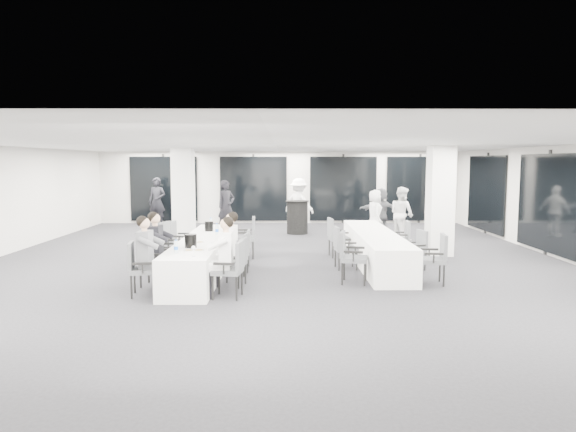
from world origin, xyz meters
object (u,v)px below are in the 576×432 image
(chair_main_left_mid, at_px, (161,249))
(standing_guest_d, at_px, (432,208))
(chair_side_left_near, at_px, (350,254))
(chair_main_left_fourth, at_px, (170,242))
(chair_main_right_far, at_px, (248,235))
(chair_main_left_far, at_px, (179,238))
(ice_bucket_far, at_px, (209,226))
(standing_guest_a, at_px, (226,203))
(chair_side_right_far, at_px, (402,237))
(banquet_table_main, at_px, (203,256))
(chair_side_left_mid, at_px, (342,245))
(chair_main_right_mid, at_px, (241,251))
(standing_guest_g, at_px, (157,198))
(standing_guest_f, at_px, (381,207))
(standing_guest_c, at_px, (299,200))
(chair_side_right_near, at_px, (436,256))
(chair_main_right_second, at_px, (236,259))
(chair_main_right_fourth, at_px, (243,246))
(ice_bucket_near, at_px, (191,241))
(chair_main_left_near, at_px, (139,265))
(chair_main_left_second, at_px, (150,256))
(chair_side_right_mid, at_px, (417,247))
(cocktail_table, at_px, (297,217))
(standing_guest_e, at_px, (375,210))
(banquet_table_side, at_px, (375,248))
(chair_main_right_near, at_px, (232,266))
(chair_side_left_far, at_px, (336,235))
(standing_guest_h, at_px, (402,210))

(chair_main_left_mid, xyz_separation_m, standing_guest_d, (7.31, 5.66, 0.37))
(chair_side_left_near, bearing_deg, chair_main_left_fourth, -99.59)
(chair_main_right_far, bearing_deg, chair_main_left_far, 96.33)
(ice_bucket_far, bearing_deg, standing_guest_a, 91.98)
(chair_side_right_far, distance_m, ice_bucket_far, 4.81)
(banquet_table_main, bearing_deg, chair_side_left_mid, 7.65)
(chair_side_left_mid, xyz_separation_m, ice_bucket_far, (-3.10, 0.80, 0.32))
(chair_main_right_mid, xyz_separation_m, chair_main_right_far, (0.01, 1.96, 0.08))
(chair_main_right_mid, height_order, ice_bucket_far, ice_bucket_far)
(chair_main_left_fourth, bearing_deg, standing_guest_g, -149.36)
(chair_main_left_far, bearing_deg, standing_guest_f, 134.24)
(standing_guest_c, xyz_separation_m, standing_guest_g, (-5.31, 0.87, 0.01))
(chair_side_right_near, xyz_separation_m, ice_bucket_far, (-4.77, 2.26, 0.30))
(chair_main_right_second, distance_m, ice_bucket_far, 2.57)
(banquet_table_main, distance_m, standing_guest_a, 6.42)
(chair_main_right_fourth, relative_size, ice_bucket_near, 3.33)
(chair_main_left_near, xyz_separation_m, chair_main_left_second, (-0.00, 0.78, 0.02))
(banquet_table_main, xyz_separation_m, ice_bucket_near, (-0.05, -1.17, 0.50))
(chair_side_right_mid, relative_size, ice_bucket_near, 3.37)
(chair_main_right_second, height_order, chair_main_right_fourth, chair_main_right_second)
(banquet_table_main, distance_m, chair_main_right_second, 1.45)
(cocktail_table, relative_size, standing_guest_e, 0.65)
(chair_main_left_far, bearing_deg, cocktail_table, 151.53)
(chair_main_right_second, relative_size, standing_guest_f, 0.54)
(banquet_table_main, xyz_separation_m, chair_main_left_far, (-0.83, 1.48, 0.17))
(chair_main_left_near, height_order, chair_side_left_near, chair_side_left_near)
(chair_main_left_second, relative_size, chair_main_right_mid, 1.14)
(standing_guest_a, relative_size, ice_bucket_near, 7.77)
(chair_main_left_mid, height_order, standing_guest_e, standing_guest_e)
(banquet_table_side, xyz_separation_m, chair_side_left_mid, (-0.83, -0.55, 0.17))
(chair_main_left_mid, distance_m, chair_main_right_near, 2.45)
(chair_side_left_near, bearing_deg, standing_guest_g, -134.86)
(chair_side_left_far, bearing_deg, chair_main_left_near, -53.00)
(chair_main_right_second, bearing_deg, standing_guest_f, -14.10)
(standing_guest_e, height_order, ice_bucket_near, standing_guest_e)
(chair_side_right_far, height_order, standing_guest_h, standing_guest_h)
(banquet_table_side, bearing_deg, chair_side_right_mid, -36.34)
(chair_main_right_near, height_order, standing_guest_g, standing_guest_g)
(banquet_table_main, distance_m, standing_guest_g, 8.91)
(chair_main_right_near, bearing_deg, standing_guest_d, -29.25)
(chair_main_left_fourth, distance_m, chair_main_right_mid, 1.85)
(banquet_table_main, relative_size, chair_side_left_far, 5.09)
(chair_side_left_near, xyz_separation_m, chair_side_left_mid, (0.00, 1.35, -0.04))
(cocktail_table, bearing_deg, chair_main_right_far, -107.05)
(chair_side_left_far, height_order, standing_guest_c, standing_guest_c)
(chair_main_left_near, height_order, standing_guest_a, standing_guest_a)
(standing_guest_c, bearing_deg, chair_side_left_far, 133.31)
(standing_guest_c, bearing_deg, ice_bucket_far, 105.06)
(standing_guest_g, bearing_deg, chair_side_left_far, -35.30)
(chair_main_left_mid, relative_size, chair_main_right_far, 0.95)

